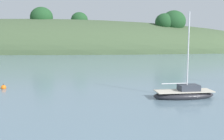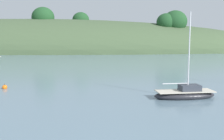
# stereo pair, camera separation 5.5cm
# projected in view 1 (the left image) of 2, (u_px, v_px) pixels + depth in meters

# --- Properties ---
(far_shoreline_hill) EXTENTS (150.00, 36.00, 21.81)m
(far_shoreline_hill) POSITION_uv_depth(u_px,v_px,m) (27.00, 50.00, 81.06)
(far_shoreline_hill) COLOR #425638
(far_shoreline_hill) RESTS_ON ground
(sailboat_navy_dinghy) EXTENTS (4.82, 2.19, 6.51)m
(sailboat_navy_dinghy) POSITION_uv_depth(u_px,v_px,m) (184.00, 94.00, 20.41)
(sailboat_navy_dinghy) COLOR #232328
(sailboat_navy_dinghy) RESTS_ON ground
(mooring_buoy_outer) EXTENTS (0.44, 0.44, 0.54)m
(mooring_buoy_outer) POSITION_uv_depth(u_px,v_px,m) (4.00, 87.00, 23.92)
(mooring_buoy_outer) COLOR orange
(mooring_buoy_outer) RESTS_ON ground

